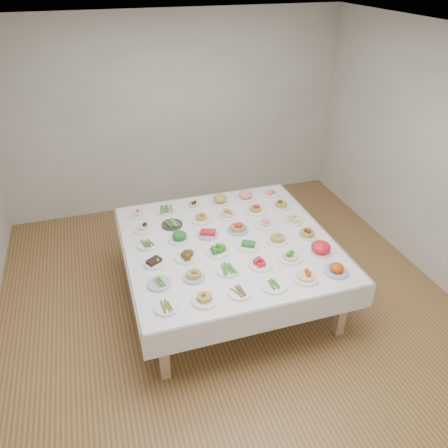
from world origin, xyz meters
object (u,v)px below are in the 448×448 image
object	(u,v)px
display_table	(228,246)
dish_18	(148,244)
dish_35	(270,193)
dish_0	(166,307)

from	to	relation	value
display_table	dish_18	size ratio (longest dim) A/B	10.26
display_table	dish_35	bearing A→B (deg)	45.05
dish_35	display_table	bearing A→B (deg)	-134.95
dish_0	dish_18	bearing A→B (deg)	90.16
display_table	dish_35	size ratio (longest dim) A/B	9.91
dish_18	dish_35	size ratio (longest dim) A/B	0.97
display_table	dish_0	bearing A→B (deg)	-135.04
dish_0	dish_35	bearing A→B (deg)	45.01
dish_0	dish_35	world-z (taller)	dish_35
dish_0	display_table	bearing A→B (deg)	44.96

